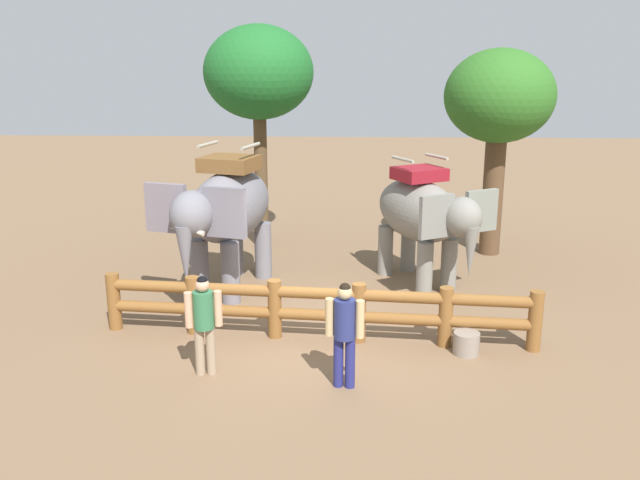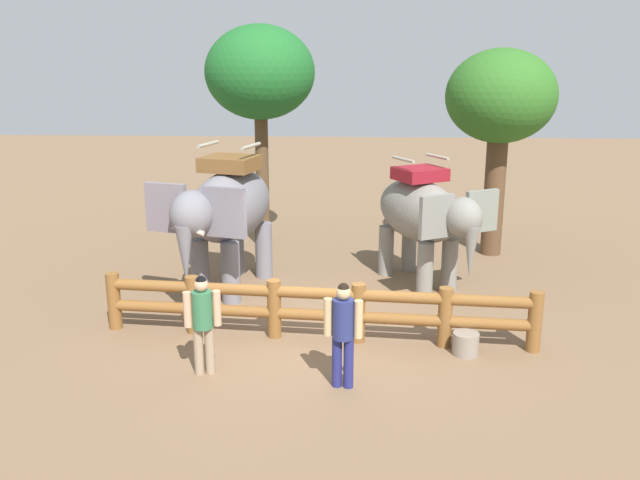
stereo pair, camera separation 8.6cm
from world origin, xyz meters
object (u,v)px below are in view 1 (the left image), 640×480
Objects in this scene: log_fence at (316,307)px; tree_back_center at (499,101)px; elephant_near_left at (226,211)px; elephant_center at (423,215)px; tourist_man_in_blue at (204,318)px; feed_bucket at (466,343)px; tourist_woman_in_black at (345,328)px; tree_far_left at (259,75)px.

tree_back_center is (4.08, 5.51, 3.16)m from log_fence.
tree_back_center reaches higher than elephant_near_left.
elephant_near_left is 1.15× the size of elephant_center.
tourist_man_in_blue is (0.31, -3.84, -0.80)m from elephant_near_left.
log_fence is 3.32m from elephant_near_left.
elephant_near_left is 8.49× the size of feed_bucket.
elephant_near_left is 4.91m from tourist_woman_in_black.
tourist_man_in_blue is (-1.66, -1.42, 0.33)m from log_fence.
log_fence is 2.06× the size of elephant_near_left.
elephant_near_left is 2.29× the size of tourist_man_in_blue.
tree_far_left is (-2.19, 7.72, 3.39)m from tourist_woman_in_black.
elephant_near_left is 0.66× the size of tree_far_left.
tourist_woman_in_black is 2.49m from feed_bucket.
elephant_center is at bearing 96.44° from feed_bucket.
elephant_near_left is at bearing 146.83° from feed_bucket.
tourist_man_in_blue reaches higher than log_fence.
log_fence is at bearing 40.49° from tourist_man_in_blue.
tree_back_center is (1.96, 2.49, 2.21)m from elephant_center.
log_fence is 7.24m from tree_far_left.
tourist_man_in_blue is 0.29× the size of tree_far_left.
elephant_near_left is 7.08m from tree_back_center.
tourist_man_in_blue is 3.70× the size of feed_bucket.
tree_far_left reaches higher than elephant_center.
feed_bucket is (4.18, 0.91, -0.74)m from tourist_man_in_blue.
feed_bucket is at bearing -11.31° from log_fence.
tourist_man_in_blue is (-2.16, 0.33, -0.02)m from tourist_woman_in_black.
tree_back_center is (3.58, 7.26, 2.81)m from tourist_woman_in_black.
elephant_center is 2.00× the size of tourist_man_in_blue.
tourist_woman_in_black is at bearing -74.15° from tree_far_left.
elephant_center is 3.86m from tree_back_center.
tree_back_center is at bearing -4.54° from tree_far_left.
log_fence is 1.52× the size of tree_back_center.
tree_back_center is (5.74, 6.93, 2.83)m from tourist_man_in_blue.
elephant_center is at bearing -37.70° from tree_far_left.
tourist_woman_in_black is at bearing -108.84° from elephant_center.
tree_far_left is at bearing 175.46° from tree_back_center.
elephant_near_left is 0.74× the size of tree_back_center.
tourist_woman_in_black is (0.50, -1.75, 0.35)m from log_fence.
tourist_woman_in_black is 1.02× the size of tourist_man_in_blue.
tourist_woman_in_black is 2.18m from tourist_man_in_blue.
tree_back_center reaches higher than log_fence.
tourist_woman_in_black reaches higher than feed_bucket.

